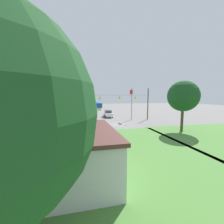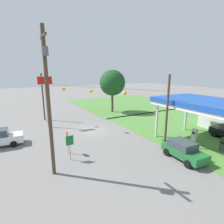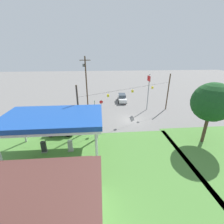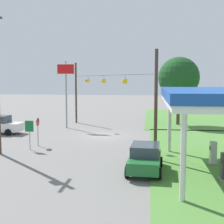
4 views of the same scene
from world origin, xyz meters
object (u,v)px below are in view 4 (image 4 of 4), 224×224
object	(u,v)px
fuel_pump_near	(213,154)
stop_sign_roadside	(38,125)
gas_station_canopy	(221,98)
car_at_pumps_front	(145,158)
stop_sign_overhead	(66,81)
route_sign	(29,129)
tree_west_verge	(179,78)

from	to	relation	value
fuel_pump_near	stop_sign_roadside	world-z (taller)	stop_sign_roadside
gas_station_canopy	car_at_pumps_front	bearing A→B (deg)	-83.44
stop_sign_roadside	stop_sign_overhead	xyz separation A→B (m)	(-10.08, -0.22, 3.70)
car_at_pumps_front	fuel_pump_near	bearing A→B (deg)	119.04
route_sign	tree_west_verge	distance (m)	20.95
tree_west_verge	gas_station_canopy	bearing A→B (deg)	2.02
stop_sign_roadside	car_at_pumps_front	bearing A→B (deg)	-124.62
tree_west_verge	stop_sign_roadside	bearing A→B (deg)	-42.56
fuel_pump_near	tree_west_verge	distance (m)	19.17
route_sign	stop_sign_overhead	bearing A→B (deg)	-179.78
fuel_pump_near	stop_sign_overhead	world-z (taller)	stop_sign_overhead
stop_sign_overhead	route_sign	xyz separation A→B (m)	(11.52, 0.05, -3.81)
gas_station_canopy	route_sign	world-z (taller)	gas_station_canopy
stop_sign_roadside	route_sign	distance (m)	1.46
car_at_pumps_front	stop_sign_roadside	size ratio (longest dim) A/B	1.71
fuel_pump_near	car_at_pumps_front	xyz separation A→B (m)	(2.18, -4.53, 0.14)
fuel_pump_near	gas_station_canopy	bearing A→B (deg)	0.06
fuel_pump_near	stop_sign_roadside	size ratio (longest dim) A/B	0.63
tree_west_verge	car_at_pumps_front	bearing A→B (deg)	-10.49
stop_sign_overhead	fuel_pump_near	bearing A→B (deg)	44.40
fuel_pump_near	car_at_pumps_front	world-z (taller)	car_at_pumps_front
car_at_pumps_front	stop_sign_roadside	world-z (taller)	stop_sign_roadside
car_at_pumps_front	route_sign	xyz separation A→B (m)	(-4.94, -9.42, 0.83)
tree_west_verge	stop_sign_overhead	bearing A→B (deg)	-72.64
gas_station_canopy	tree_west_verge	distance (m)	20.15
gas_station_canopy	fuel_pump_near	bearing A→B (deg)	-179.94
car_at_pumps_front	route_sign	size ratio (longest dim) A/B	1.78
stop_sign_roadside	fuel_pump_near	bearing A→B (deg)	-107.00
stop_sign_overhead	route_sign	distance (m)	12.14
route_sign	tree_west_verge	size ratio (longest dim) A/B	0.28
stop_sign_overhead	route_sign	world-z (taller)	stop_sign_overhead
stop_sign_overhead	tree_west_verge	distance (m)	13.93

